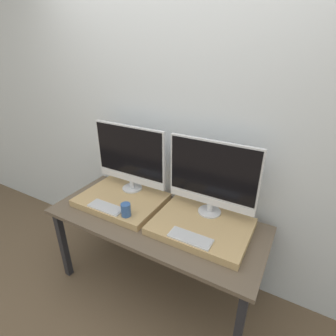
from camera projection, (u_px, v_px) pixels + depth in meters
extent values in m
plane|color=brown|center=(133.00, 317.00, 2.01)|extent=(12.00, 12.00, 0.00)
cube|color=silver|center=(181.00, 128.00, 2.03)|extent=(8.00, 0.04, 2.60)
cube|color=brown|center=(155.00, 220.00, 1.97)|extent=(1.64, 0.68, 0.03)
cube|color=#232328|center=(63.00, 244.00, 2.24)|extent=(0.05, 0.05, 0.68)
cube|color=#232328|center=(239.00, 331.00, 1.57)|extent=(0.05, 0.05, 0.68)
cube|color=#232328|center=(107.00, 211.00, 2.68)|extent=(0.05, 0.05, 0.68)
cube|color=#232328|center=(259.00, 267.00, 2.01)|extent=(0.05, 0.05, 0.68)
cube|color=tan|center=(121.00, 200.00, 2.15)|extent=(0.67, 0.49, 0.05)
cylinder|color=silver|center=(132.00, 188.00, 2.25)|extent=(0.17, 0.17, 0.01)
cylinder|color=silver|center=(132.00, 184.00, 2.24)|extent=(0.04, 0.04, 0.06)
cube|color=silver|center=(130.00, 155.00, 2.12)|extent=(0.65, 0.02, 0.49)
cube|color=black|center=(129.00, 152.00, 2.10)|extent=(0.62, 0.00, 0.40)
cube|color=silver|center=(131.00, 179.00, 2.20)|extent=(0.64, 0.00, 0.06)
cube|color=silver|center=(106.00, 207.00, 1.99)|extent=(0.29, 0.11, 0.01)
cube|color=#B2B2B7|center=(106.00, 207.00, 1.99)|extent=(0.27, 0.10, 0.00)
cylinder|color=#335693|center=(126.00, 210.00, 1.89)|extent=(0.07, 0.07, 0.10)
cube|color=tan|center=(201.00, 226.00, 1.84)|extent=(0.67, 0.49, 0.05)
cylinder|color=silver|center=(209.00, 211.00, 1.94)|extent=(0.17, 0.17, 0.01)
cylinder|color=silver|center=(210.00, 207.00, 1.93)|extent=(0.04, 0.04, 0.06)
cube|color=silver|center=(213.00, 174.00, 1.81)|extent=(0.65, 0.02, 0.49)
cube|color=black|center=(212.00, 171.00, 1.78)|extent=(0.62, 0.00, 0.40)
cube|color=silver|center=(210.00, 201.00, 1.89)|extent=(0.64, 0.00, 0.06)
cube|color=silver|center=(190.00, 238.00, 1.68)|extent=(0.29, 0.11, 0.01)
cube|color=#B2B2B7|center=(190.00, 237.00, 1.68)|extent=(0.27, 0.10, 0.00)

